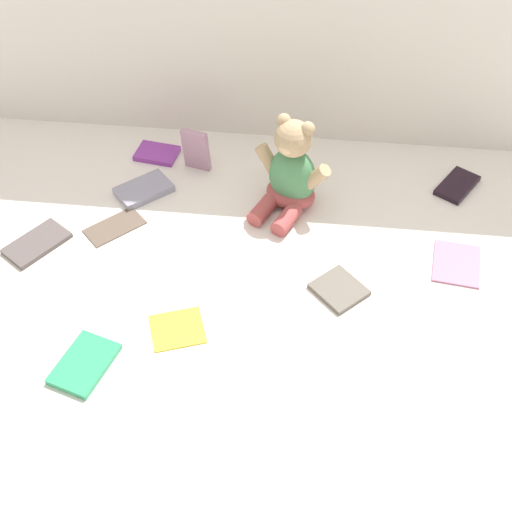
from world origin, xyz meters
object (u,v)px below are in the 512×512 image
book_case_8 (177,328)px  book_case_3 (339,289)px  book_case_4 (115,226)px  book_case_5 (84,364)px  book_case_1 (37,243)px  book_case_6 (144,190)px  teddy_bear (291,174)px  book_case_2 (196,150)px  book_case_0 (457,185)px  book_case_7 (157,153)px  book_case_9 (457,263)px

book_case_8 → book_case_3: bearing=93.4°
book_case_4 → book_case_5: book_case_5 is taller
book_case_1 → book_case_3: (0.67, -0.06, -0.00)m
book_case_4 → book_case_6: bearing=-62.0°
teddy_bear → book_case_6: bearing=-155.3°
book_case_5 → book_case_2: bearing=96.4°
book_case_1 → book_case_2: size_ratio=1.19×
book_case_6 → book_case_8: bearing=-20.5°
book_case_0 → book_case_8: bearing=72.4°
book_case_3 → book_case_5: book_case_5 is taller
book_case_2 → book_case_8: size_ratio=1.12×
book_case_2 → book_case_4: size_ratio=0.88×
book_case_4 → book_case_6: (0.04, 0.12, 0.01)m
book_case_5 → book_case_7: 0.64m
book_case_7 → book_case_8: bearing=-155.4°
teddy_bear → book_case_7: 0.38m
book_case_1 → book_case_2: bearing=-100.8°
book_case_5 → book_case_6: 0.50m
book_case_5 → book_case_1: bearing=139.8°
book_case_0 → book_case_8: 0.77m
book_case_4 → book_case_6: book_case_6 is taller
teddy_bear → book_case_3: 0.30m
teddy_bear → book_case_0: teddy_bear is taller
book_case_5 → book_case_0: bearing=55.9°
book_case_4 → book_case_7: book_case_7 is taller
book_case_9 → book_case_0: bearing=-88.0°
book_case_8 → book_case_1: bearing=-139.2°
book_case_3 → book_case_6: size_ratio=0.77×
teddy_bear → book_case_0: bearing=38.1°
book_case_2 → book_case_7: size_ratio=1.12×
book_case_4 → book_case_3: bearing=-149.2°
book_case_1 → book_case_7: 0.40m
book_case_0 → book_case_5: same height
book_case_2 → book_case_9: (0.61, -0.26, -0.05)m
book_case_5 → book_case_8: book_case_5 is taller
teddy_bear → book_case_0: size_ratio=1.95×
teddy_bear → book_case_6: teddy_bear is taller
book_case_5 → book_case_3: bearing=44.0°
book_case_8 → book_case_9: size_ratio=0.83×
book_case_4 → book_case_5: size_ratio=1.02×
book_case_1 → book_case_6: book_case_6 is taller
book_case_5 → book_case_9: size_ratio=1.03×
teddy_bear → book_case_1: size_ratio=1.67×
book_case_3 → book_case_7: bearing=5.0°
teddy_bear → book_case_4: bearing=-137.5°
book_case_7 → book_case_4: bearing=179.8°
book_case_0 → book_case_4: (-0.78, -0.22, -0.00)m
book_case_1 → book_case_3: same height
book_case_3 → teddy_bear: bearing=-19.2°
teddy_bear → book_case_2: bearing=-178.6°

